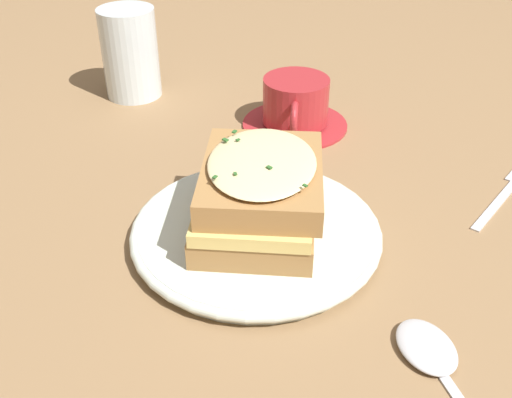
{
  "coord_description": "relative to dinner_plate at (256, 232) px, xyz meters",
  "views": [
    {
      "loc": [
        0.41,
        -0.15,
        0.35
      ],
      "look_at": [
        -0.02,
        -0.01,
        0.05
      ],
      "focal_mm": 42.0,
      "sensor_mm": 36.0,
      "label": 1
    }
  ],
  "objects": [
    {
      "name": "spoon",
      "position": [
        0.18,
        0.08,
        -0.0
      ],
      "size": [
        0.17,
        0.04,
        0.01
      ],
      "rotation": [
        0.0,
        0.0,
        1.53
      ],
      "color": "silver",
      "rests_on": "ground_plane"
    },
    {
      "name": "ground_plane",
      "position": [
        0.02,
        0.01,
        -0.01
      ],
      "size": [
        2.4,
        2.4,
        0.0
      ],
      "primitive_type": "plane",
      "color": "olive"
    },
    {
      "name": "dinner_plate",
      "position": [
        0.0,
        0.0,
        0.0
      ],
      "size": [
        0.24,
        0.24,
        0.02
      ],
      "color": "silver",
      "rests_on": "ground_plane"
    },
    {
      "name": "water_glass",
      "position": [
        -0.37,
        -0.06,
        0.05
      ],
      "size": [
        0.08,
        0.08,
        0.12
      ],
      "primitive_type": "cylinder",
      "color": "silver",
      "rests_on": "ground_plane"
    },
    {
      "name": "sandwich",
      "position": [
        -0.0,
        0.0,
        0.04
      ],
      "size": [
        0.17,
        0.16,
        0.07
      ],
      "rotation": [
        0.0,
        0.0,
        2.73
      ],
      "color": "#A37542",
      "rests_on": "dinner_plate"
    },
    {
      "name": "teacup_with_saucer",
      "position": [
        -0.21,
        0.12,
        0.02
      ],
      "size": [
        0.14,
        0.13,
        0.06
      ],
      "rotation": [
        0.0,
        0.0,
        5.87
      ],
      "color": "#AD282D",
      "rests_on": "ground_plane"
    }
  ]
}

